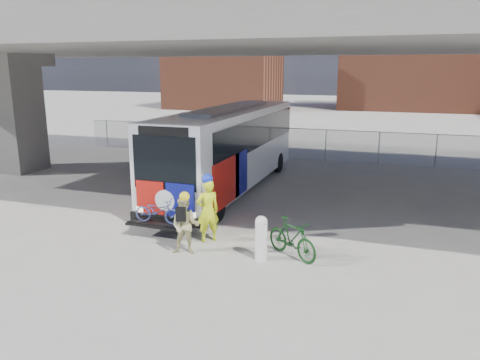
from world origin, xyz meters
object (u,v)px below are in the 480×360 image
at_px(bollard, 261,237).
at_px(cyclist_hivis, 208,209).
at_px(cyclist_tan, 185,225).
at_px(bus, 230,142).
at_px(bike_parked, 292,238).

relative_size(bollard, cyclist_hivis, 0.60).
distance_m(bollard, cyclist_tan, 2.23).
bearing_deg(cyclist_hivis, bus, -116.63).
height_order(cyclist_hivis, cyclist_tan, cyclist_hivis).
relative_size(bollard, bike_parked, 0.68).
bearing_deg(bus, bollard, -63.43).
relative_size(bus, bollard, 9.86).
distance_m(bus, cyclist_hivis, 6.63).
relative_size(cyclist_tan, bike_parked, 0.99).
bearing_deg(bike_parked, bollard, 155.40).
xyz_separation_m(bollard, cyclist_tan, (-2.21, -0.28, 0.19)).
bearing_deg(bike_parked, cyclist_tan, 137.95).
distance_m(bus, cyclist_tan, 7.76).
xyz_separation_m(cyclist_hivis, cyclist_tan, (-0.21, -1.19, -0.16)).
relative_size(bus, cyclist_tan, 6.85).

